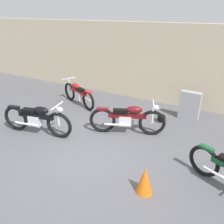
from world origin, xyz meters
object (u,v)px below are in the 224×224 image
object	(u,v)px
helmet	(161,118)
traffic_cone	(145,180)
stone_marker	(190,106)
motorcycle_red	(78,94)
motorcycle_maroon	(128,119)
motorcycle_black	(37,119)

from	to	relation	value
helmet	traffic_cone	distance (m)	3.08
helmet	stone_marker	bearing A→B (deg)	41.75
helmet	traffic_cone	world-z (taller)	traffic_cone
stone_marker	helmet	xyz separation A→B (m)	(-0.67, -0.60, -0.32)
stone_marker	motorcycle_red	xyz separation A→B (m)	(-3.73, -0.73, -0.03)
helmet	motorcycle_maroon	size ratio (longest dim) A/B	0.13
helmet	motorcycle_black	xyz separation A→B (m)	(-2.73, -2.38, 0.33)
stone_marker	traffic_cone	xyz separation A→B (m)	(-0.03, -3.61, -0.17)
motorcycle_black	motorcycle_maroon	xyz separation A→B (m)	(2.14, 1.22, -0.00)
stone_marker	motorcycle_red	size ratio (longest dim) A/B	0.49
stone_marker	motorcycle_black	size ratio (longest dim) A/B	0.43
stone_marker	helmet	distance (m)	0.96
stone_marker	motorcycle_black	bearing A→B (deg)	-138.83
traffic_cone	motorcycle_red	world-z (taller)	motorcycle_red
motorcycle_black	motorcycle_red	world-z (taller)	motorcycle_black
stone_marker	motorcycle_black	xyz separation A→B (m)	(-3.41, -2.98, 0.00)
stone_marker	traffic_cone	world-z (taller)	stone_marker
traffic_cone	motorcycle_red	distance (m)	4.69
stone_marker	traffic_cone	distance (m)	3.61
stone_marker	motorcycle_red	distance (m)	3.80
stone_marker	motorcycle_red	world-z (taller)	stone_marker
motorcycle_maroon	motorcycle_red	distance (m)	2.67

